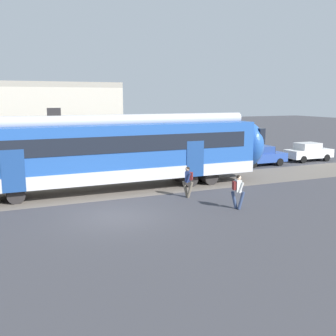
% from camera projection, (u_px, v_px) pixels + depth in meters
% --- Properties ---
extents(ground_plane, '(160.00, 160.00, 0.00)m').
position_uv_depth(ground_plane, '(116.00, 217.00, 17.50)').
color(ground_plane, '#38383D').
extents(pedestrian_navy, '(0.54, 0.67, 1.67)m').
position_uv_depth(pedestrian_navy, '(188.00, 179.00, 20.87)').
color(pedestrian_navy, '#6B6051').
rests_on(pedestrian_navy, ground).
extents(pedestrian_white, '(0.61, 0.61, 1.67)m').
position_uv_depth(pedestrian_white, '(238.00, 189.00, 18.64)').
color(pedestrian_white, navy).
rests_on(pedestrian_white, ground).
extents(parked_car_blue, '(4.00, 1.76, 1.54)m').
position_uv_depth(parked_car_blue, '(261.00, 156.00, 30.89)').
color(parked_car_blue, '#284799').
rests_on(parked_car_blue, ground).
extents(parked_car_white, '(4.01, 1.78, 1.54)m').
position_uv_depth(parked_car_white, '(309.00, 152.00, 33.12)').
color(parked_car_white, silver).
rests_on(parked_car_white, ground).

